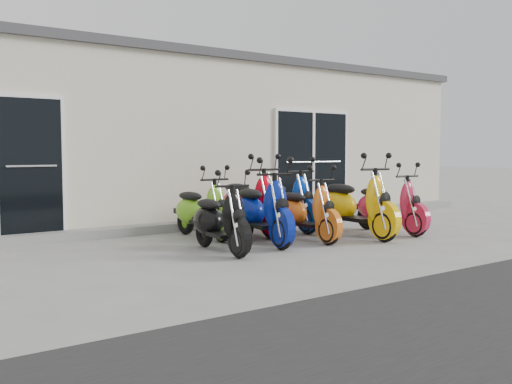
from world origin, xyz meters
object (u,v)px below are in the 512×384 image
scooter_front_orange_b (356,195)px  scooter_back_blue (286,194)px  scooter_front_orange_a (306,203)px  scooter_front_red (390,197)px  scooter_front_blue (261,200)px  scooter_back_green (202,201)px  scooter_front_black (220,211)px  scooter_back_red (250,194)px

scooter_front_orange_b → scooter_back_blue: size_ratio=1.06×
scooter_front_orange_a → scooter_front_red: 1.74m
scooter_front_blue → scooter_front_red: (2.52, -0.34, -0.05)m
scooter_front_blue → scooter_back_green: scooter_front_blue is taller
scooter_front_orange_a → scooter_front_red: size_ratio=0.98×
scooter_front_black → scooter_front_orange_b: scooter_front_orange_b is taller
scooter_back_green → scooter_back_red: size_ratio=0.87×
scooter_front_blue → scooter_front_orange_b: bearing=-2.9°
scooter_back_green → scooter_back_red: scooter_back_red is taller
scooter_front_red → scooter_front_black: bearing=179.1°
scooter_front_black → scooter_back_green: 1.37m
scooter_front_orange_a → scooter_front_black: bearing=-173.7°
scooter_front_blue → scooter_front_orange_a: scooter_front_blue is taller
scooter_front_orange_b → scooter_back_blue: (-0.45, 1.29, -0.04)m
scooter_back_green → scooter_back_blue: bearing=-5.8°
scooter_front_black → scooter_front_red: size_ratio=0.95×
scooter_front_orange_b → scooter_back_red: scooter_front_orange_b is taller
scooter_back_blue → scooter_front_blue: bearing=-140.5°
scooter_front_red → scooter_back_blue: 1.81m
scooter_back_blue → scooter_back_green: bearing=179.2°
scooter_front_blue → scooter_front_red: bearing=0.5°
scooter_front_orange_b → scooter_back_blue: scooter_front_orange_b is taller
scooter_front_red → scooter_back_green: bearing=155.6°
scooter_back_green → scooter_back_red: bearing=-11.0°
scooter_front_black → scooter_front_blue: bearing=19.5°
scooter_front_orange_a → scooter_back_blue: scooter_back_blue is taller
scooter_back_green → scooter_back_blue: size_ratio=0.91×
scooter_front_blue → scooter_front_orange_a: size_ratio=1.11×
scooter_front_black → scooter_front_blue: scooter_front_blue is taller
scooter_back_green → scooter_front_blue: bearing=-69.6°
scooter_front_black → scooter_back_blue: (2.15, 1.21, 0.07)m
scooter_front_blue → scooter_back_red: bearing=73.4°
scooter_front_blue → scooter_back_blue: size_ratio=1.01×
scooter_front_orange_a → scooter_front_orange_b: (0.92, -0.21, 0.10)m
scooter_back_green → scooter_back_red: 0.89m
scooter_front_orange_a → scooter_back_red: bearing=111.3°
scooter_front_orange_b → scooter_back_red: 1.79m
scooter_front_orange_a → scooter_back_green: (-1.24, 1.17, -0.00)m
scooter_front_blue → scooter_back_red: scooter_back_red is taller
scooter_front_blue → scooter_front_orange_b: 1.74m
scooter_front_orange_a → scooter_front_orange_b: bearing=-10.5°
scooter_front_orange_b → scooter_front_red: bearing=2.3°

